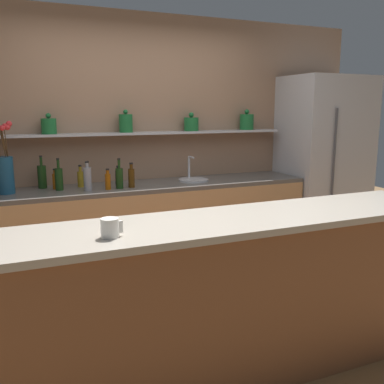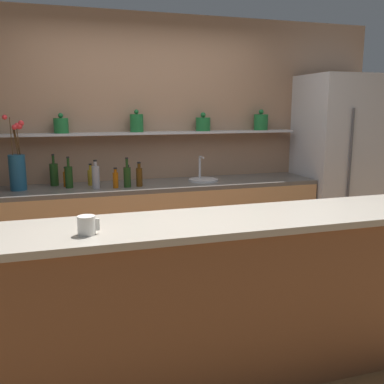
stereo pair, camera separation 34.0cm
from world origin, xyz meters
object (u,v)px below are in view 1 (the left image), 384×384
Objects in this scene: bottle_sauce_5 at (55,180)px; coffee_mug at (110,228)px; bottle_spirit_2 at (131,177)px; refrigerator at (323,165)px; bottle_wine_7 at (59,179)px; bottle_wine_6 at (42,176)px; bottle_oil_0 at (81,178)px; bottle_wine_4 at (119,177)px; sink_fixture at (193,179)px; flower_vase at (5,172)px; bottle_sauce_1 at (108,181)px; bottle_sauce_3 at (118,177)px; bottle_spirit_8 at (88,178)px.

bottle_sauce_5 is 1.73× the size of coffee_mug.
bottle_spirit_2 is 1.93m from coffee_mug.
bottle_wine_7 is at bearing 179.10° from refrigerator.
bottle_wine_6 reaches higher than bottle_spirit_2.
bottle_wine_6 reaches higher than bottle_oil_0.
bottle_wine_7 is at bearing 166.94° from bottle_wine_4.
bottle_wine_7 reaches higher than bottle_sauce_5.
bottle_wine_4 is at bearing 75.05° from coffee_mug.
bottle_sauce_5 is 0.65× the size of bottle_wine_7.
bottle_spirit_2 is (-0.68, -0.12, 0.08)m from sink_fixture.
bottle_spirit_2 is (1.09, -0.14, -0.10)m from flower_vase.
refrigerator is 2.96m from bottle_wine_7.
bottle_sauce_1 is (0.21, -0.23, -0.00)m from bottle_oil_0.
sink_fixture is at bearing 8.58° from bottle_sauce_1.
bottle_spirit_2 is 0.12m from bottle_wine_4.
refrigerator is 6.60× the size of sink_fixture.
bottle_sauce_5 is 2.02m from coffee_mug.
sink_fixture is at bearing 0.10° from bottle_wine_7.
refrigerator reaches higher than flower_vase.
bottle_oil_0 is at bearing 179.78° from bottle_sauce_3.
bottle_wine_4 is (-0.12, -0.00, 0.01)m from bottle_spirit_2.
bottle_wine_4 is (-0.04, -0.21, 0.03)m from bottle_sauce_3.
bottle_sauce_3 is 0.70× the size of bottle_spirit_8.
sink_fixture reaches higher than bottle_sauce_5.
refrigerator reaches higher than bottle_sauce_1.
bottle_sauce_1 is 0.18m from bottle_spirit_8.
bottle_sauce_5 is at bearing 7.27° from flower_vase.
bottle_oil_0 is 0.49m from bottle_spirit_2.
flower_vase reaches higher than bottle_sauce_1.
bottle_spirit_8 is 2.42× the size of coffee_mug.
bottle_wine_7 is (0.03, -0.07, 0.03)m from bottle_sauce_5.
bottle_wine_7 is (-0.57, -0.09, 0.03)m from bottle_sauce_3.
bottle_wine_7 is at bearing 162.03° from bottle_sauce_1.
coffee_mug is at bearing -108.26° from bottle_spirit_2.
bottle_wine_7 is at bearing 91.21° from coffee_mug.
refrigerator reaches higher than bottle_spirit_2.
flower_vase is 0.66m from bottle_oil_0.
bottle_wine_7 reaches higher than bottle_oil_0.
bottle_spirit_2 is 0.83m from bottle_wine_6.
bottle_wine_6 is at bearing 127.43° from bottle_wine_7.
sink_fixture reaches higher than bottle_sauce_3.
bottle_wine_4 is at bearing -2.95° from bottle_spirit_8.
sink_fixture is 1.59× the size of bottle_sauce_5.
bottle_sauce_1 reaches higher than bottle_sauce_3.
bottle_sauce_1 is 1.85m from coffee_mug.
bottle_sauce_3 is 0.71m from bottle_wine_6.
bottle_spirit_8 is at bearing 83.88° from coffee_mug.
refrigerator is 9.54× the size of bottle_oil_0.
bottle_sauce_5 reaches higher than bottle_sauce_3.
bottle_sauce_5 is (-0.55, 0.20, -0.02)m from bottle_wine_4.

